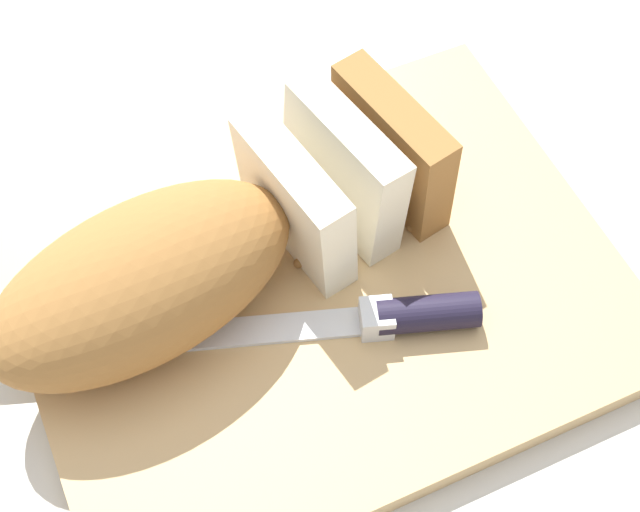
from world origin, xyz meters
TOP-DOWN VIEW (x-y plane):
  - ground_plane at (0.00, 0.00)m, footprint 3.00×3.00m
  - cutting_board at (0.00, 0.00)m, footprint 0.37×0.30m
  - bread_loaf at (-0.06, 0.03)m, footprint 0.30×0.14m
  - bread_knife at (0.01, -0.04)m, footprint 0.29×0.12m
  - crumb_near_knife at (-0.02, 0.03)m, footprint 0.00×0.00m
  - crumb_near_loaf at (-0.02, 0.05)m, footprint 0.00×0.00m
  - crumb_stray_left at (0.07, 0.01)m, footprint 0.01×0.01m
  - crumb_stray_right at (-0.01, 0.02)m, footprint 0.01×0.01m

SIDE VIEW (x-z plane):
  - ground_plane at x=0.00m, z-range 0.00..0.00m
  - cutting_board at x=0.00m, z-range 0.00..0.02m
  - crumb_near_knife at x=-0.02m, z-range 0.02..0.02m
  - crumb_near_loaf at x=-0.02m, z-range 0.02..0.02m
  - crumb_stray_right at x=-0.01m, z-range 0.02..0.02m
  - crumb_stray_left at x=0.07m, z-range 0.02..0.02m
  - bread_knife at x=0.01m, z-range 0.02..0.04m
  - bread_loaf at x=-0.06m, z-range 0.02..0.10m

